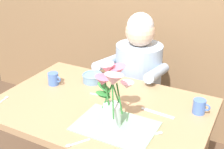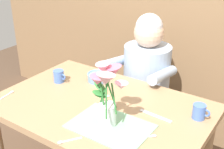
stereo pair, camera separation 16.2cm
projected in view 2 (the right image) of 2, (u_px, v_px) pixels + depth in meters
dining_table at (101, 119)px, 1.72m from camera, size 1.20×0.80×0.74m
seated_person at (146, 89)px, 2.23m from camera, size 0.45×0.47×1.14m
striped_placemat at (110, 126)px, 1.48m from camera, size 0.40×0.28×0.00m
flower_vase at (107, 93)px, 1.41m from camera, size 0.21×0.25×0.33m
ceramic_bowl at (97, 77)px, 1.94m from camera, size 0.14×0.14×0.06m
dinner_knife at (156, 116)px, 1.57m from camera, size 0.19×0.03×0.00m
coffee_cup at (199, 112)px, 1.54m from camera, size 0.09×0.07×0.08m
ceramic_mug at (59, 76)px, 1.93m from camera, size 0.09×0.07×0.08m
spoon_0 at (148, 136)px, 1.41m from camera, size 0.10×0.09×0.01m
spoon_1 at (104, 95)px, 1.77m from camera, size 0.12×0.03×0.01m
spoon_2 at (9, 94)px, 1.79m from camera, size 0.03×0.12×0.01m
spoon_3 at (66, 141)px, 1.37m from camera, size 0.08×0.11×0.01m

